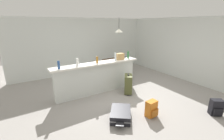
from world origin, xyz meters
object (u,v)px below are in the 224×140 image
object	(u,v)px
bottle_clear	(115,57)
suitcase_flat_black	(121,114)
grocery_bag	(120,56)
suitcase_upright_olive	(128,84)
backpack_black	(216,108)
bottle_white	(77,62)
dining_table	(117,61)
bottle_amber	(97,60)
bottle_green	(128,55)
dining_chair_near_partition	(124,67)
bottle_blue	(59,65)
pendant_lamp	(119,31)
backpack_orange	(151,109)

from	to	relation	value
bottle_clear	suitcase_flat_black	size ratio (longest dim) A/B	0.31
grocery_bag	suitcase_upright_olive	xyz separation A→B (m)	(-0.04, -0.56, -0.82)
suitcase_flat_black	backpack_black	world-z (taller)	backpack_black
suitcase_upright_olive	bottle_white	bearing A→B (deg)	157.85
dining_table	suitcase_upright_olive	distance (m)	1.88
bottle_amber	dining_table	size ratio (longest dim) A/B	0.19
bottle_green	grocery_bag	world-z (taller)	bottle_green
dining_chair_near_partition	suitcase_upright_olive	size ratio (longest dim) A/B	1.39
bottle_white	bottle_clear	world-z (taller)	bottle_clear
bottle_amber	suitcase_flat_black	bearing A→B (deg)	-95.88
bottle_clear	backpack_black	bearing A→B (deg)	-64.27
bottle_blue	suitcase_flat_black	distance (m)	2.14
pendant_lamp	suitcase_flat_black	xyz separation A→B (m)	(-1.75, -2.71, -1.87)
bottle_blue	pendant_lamp	size ratio (longest dim) A/B	0.36
dining_table	dining_chair_near_partition	size ratio (longest dim) A/B	1.18
backpack_black	bottle_amber	bearing A→B (deg)	126.29
backpack_black	backpack_orange	size ratio (longest dim) A/B	1.00
bottle_blue	bottle_clear	world-z (taller)	bottle_clear
bottle_amber	suitcase_flat_black	size ratio (longest dim) A/B	0.25
dining_chair_near_partition	backpack_black	size ratio (longest dim) A/B	2.21
backpack_black	backpack_orange	distance (m)	1.67
bottle_green	suitcase_flat_black	world-z (taller)	bottle_green
dining_chair_near_partition	pendant_lamp	world-z (taller)	pendant_lamp
bottle_white	grocery_bag	distance (m)	1.53
pendant_lamp	suitcase_upright_olive	bearing A→B (deg)	-113.45
grocery_bag	dining_chair_near_partition	size ratio (longest dim) A/B	0.28
pendant_lamp	bottle_amber	bearing A→B (deg)	-144.35
bottle_clear	suitcase_flat_black	xyz separation A→B (m)	(-0.85, -1.57, -1.07)
bottle_blue	pendant_lamp	xyz separation A→B (m)	(2.78, 1.16, 0.82)
pendant_lamp	backpack_orange	size ratio (longest dim) A/B	1.52
bottle_white	bottle_green	world-z (taller)	bottle_green
bottle_blue	backpack_black	world-z (taller)	bottle_blue
suitcase_flat_black	bottle_green	bearing A→B (deg)	48.74
bottle_blue	dining_chair_near_partition	distance (m)	2.93
grocery_bag	pendant_lamp	xyz separation A→B (m)	(0.68, 1.09, 0.82)
bottle_clear	dining_table	distance (m)	1.59
bottle_green	dining_table	size ratio (longest dim) A/B	0.23
backpack_orange	bottle_white	bearing A→B (deg)	120.12
dining_table	backpack_orange	xyz separation A→B (m)	(-1.02, -3.12, -0.44)
bottle_green	dining_chair_near_partition	world-z (taller)	bottle_green
bottle_blue	grocery_bag	world-z (taller)	bottle_blue
bottle_amber	suitcase_flat_black	distance (m)	1.89
bottle_amber	backpack_orange	size ratio (longest dim) A/B	0.50
bottle_green	dining_table	bearing A→B (deg)	76.46
bottle_clear	bottle_white	bearing A→B (deg)	175.54
bottle_green	backpack_orange	world-z (taller)	bottle_green
bottle_amber	dining_chair_near_partition	bearing A→B (deg)	24.55
bottle_clear	dining_chair_near_partition	distance (m)	1.32
bottle_green	pendant_lamp	xyz separation A→B (m)	(0.29, 1.05, 0.81)
bottle_blue	bottle_amber	xyz separation A→B (m)	(1.19, 0.02, -0.01)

